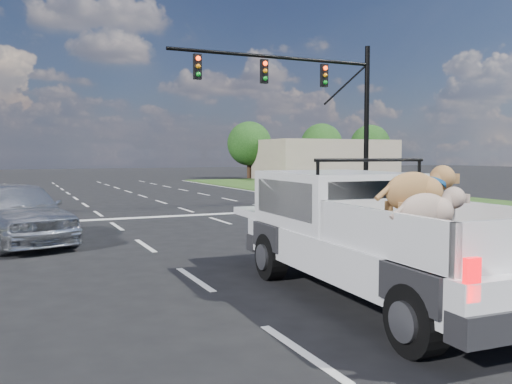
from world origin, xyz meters
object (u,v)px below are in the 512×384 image
at_px(silver_sedan, 16,212).
at_px(black_coupe, 382,221).
at_px(pickup_truck, 370,233).
at_px(traffic_signal, 320,96).

distance_m(silver_sedan, black_coupe, 9.29).
bearing_deg(silver_sedan, black_coupe, -42.32).
distance_m(pickup_truck, silver_sedan, 9.50).
relative_size(traffic_signal, pickup_truck, 1.51).
xyz_separation_m(traffic_signal, pickup_truck, (-6.79, -12.84, -3.68)).
bearing_deg(traffic_signal, silver_sedan, -157.93).
bearing_deg(black_coupe, pickup_truck, -138.38).
distance_m(traffic_signal, black_coupe, 10.47).
bearing_deg(silver_sedan, traffic_signal, 6.29).
relative_size(traffic_signal, black_coupe, 2.09).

